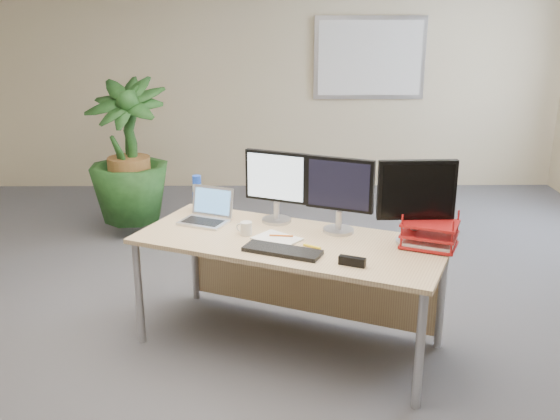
{
  "coord_description": "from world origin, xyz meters",
  "views": [
    {
      "loc": [
        0.08,
        -3.47,
        2.11
      ],
      "look_at": [
        0.12,
        0.35,
        0.87
      ],
      "focal_mm": 40.0,
      "sensor_mm": 36.0,
      "label": 1
    }
  ],
  "objects_px": {
    "desk": "(295,257)",
    "monitor_left": "(276,182)",
    "laptop": "(208,213)",
    "floor_plant": "(129,159)",
    "monitor_right": "(340,190)"
  },
  "relations": [
    {
      "from": "desk",
      "to": "monitor_left",
      "type": "distance_m",
      "value": 0.51
    },
    {
      "from": "desk",
      "to": "laptop",
      "type": "relative_size",
      "value": 5.37
    },
    {
      "from": "desk",
      "to": "floor_plant",
      "type": "xyz_separation_m",
      "value": [
        -1.51,
        2.02,
        0.17
      ]
    },
    {
      "from": "monitor_right",
      "to": "floor_plant",
      "type": "bearing_deg",
      "value": 132.12
    },
    {
      "from": "monitor_left",
      "to": "laptop",
      "type": "xyz_separation_m",
      "value": [
        -0.47,
        0.02,
        -0.22
      ]
    },
    {
      "from": "desk",
      "to": "laptop",
      "type": "height_order",
      "value": "laptop"
    },
    {
      "from": "monitor_left",
      "to": "monitor_right",
      "type": "height_order",
      "value": "monitor_right"
    },
    {
      "from": "floor_plant",
      "to": "monitor_left",
      "type": "distance_m",
      "value": 2.27
    },
    {
      "from": "floor_plant",
      "to": "laptop",
      "type": "distance_m",
      "value": 1.98
    },
    {
      "from": "desk",
      "to": "floor_plant",
      "type": "distance_m",
      "value": 2.53
    },
    {
      "from": "floor_plant",
      "to": "monitor_left",
      "type": "xyz_separation_m",
      "value": [
        1.39,
        -1.77,
        0.26
      ]
    },
    {
      "from": "laptop",
      "to": "floor_plant",
      "type": "bearing_deg",
      "value": 117.8
    },
    {
      "from": "monitor_left",
      "to": "laptop",
      "type": "bearing_deg",
      "value": 177.21
    },
    {
      "from": "monitor_left",
      "to": "desk",
      "type": "bearing_deg",
      "value": -63.76
    },
    {
      "from": "monitor_left",
      "to": "laptop",
      "type": "relative_size",
      "value": 1.25
    }
  ]
}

